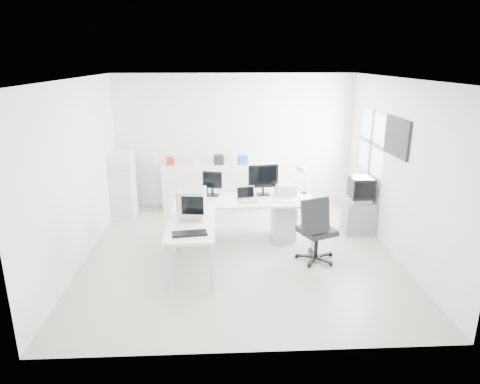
{
  "coord_description": "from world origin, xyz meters",
  "views": [
    {
      "loc": [
        -0.33,
        -6.44,
        3.09
      ],
      "look_at": [
        0.0,
        0.2,
        1.0
      ],
      "focal_mm": 32.0,
      "sensor_mm": 36.0,
      "label": 1
    }
  ],
  "objects_px": {
    "laptop": "(248,195)",
    "crt_tv": "(361,190)",
    "drawer_pedestal": "(283,222)",
    "inkjet_printer": "(195,194)",
    "sideboard": "(210,187)",
    "lcd_monitor_small": "(212,184)",
    "office_chair": "(317,228)",
    "filing_cabinet": "(123,184)",
    "crt_monitor": "(192,205)",
    "lcd_monitor_large": "(263,180)",
    "side_desk": "(192,247)",
    "main_desk": "(244,220)",
    "tv_cabinet": "(359,217)",
    "laser_printer": "(286,190)"
  },
  "relations": [
    {
      "from": "crt_monitor",
      "to": "crt_tv",
      "type": "xyz_separation_m",
      "value": [
        2.98,
        1.1,
        -0.14
      ]
    },
    {
      "from": "office_chair",
      "to": "laser_printer",
      "type": "bearing_deg",
      "value": 84.87
    },
    {
      "from": "laptop",
      "to": "filing_cabinet",
      "type": "height_order",
      "value": "filing_cabinet"
    },
    {
      "from": "inkjet_printer",
      "to": "lcd_monitor_large",
      "type": "relative_size",
      "value": 0.72
    },
    {
      "from": "laser_printer",
      "to": "sideboard",
      "type": "xyz_separation_m",
      "value": [
        -1.39,
        1.46,
        -0.36
      ]
    },
    {
      "from": "inkjet_printer",
      "to": "sideboard",
      "type": "distance_m",
      "value": 1.63
    },
    {
      "from": "drawer_pedestal",
      "to": "crt_monitor",
      "type": "relative_size",
      "value": 1.46
    },
    {
      "from": "crt_monitor",
      "to": "side_desk",
      "type": "bearing_deg",
      "value": -83.23
    },
    {
      "from": "side_desk",
      "to": "tv_cabinet",
      "type": "distance_m",
      "value": 3.27
    },
    {
      "from": "laptop",
      "to": "sideboard",
      "type": "relative_size",
      "value": 0.18
    },
    {
      "from": "office_chair",
      "to": "crt_tv",
      "type": "distance_m",
      "value": 1.54
    },
    {
      "from": "laptop",
      "to": "side_desk",
      "type": "bearing_deg",
      "value": -145.79
    },
    {
      "from": "main_desk",
      "to": "sideboard",
      "type": "height_order",
      "value": "sideboard"
    },
    {
      "from": "laptop",
      "to": "crt_tv",
      "type": "relative_size",
      "value": 0.69
    },
    {
      "from": "crt_monitor",
      "to": "laptop",
      "type": "bearing_deg",
      "value": 46.58
    },
    {
      "from": "filing_cabinet",
      "to": "laser_printer",
      "type": "bearing_deg",
      "value": -20.15
    },
    {
      "from": "main_desk",
      "to": "laptop",
      "type": "xyz_separation_m",
      "value": [
        0.05,
        -0.1,
        0.49
      ]
    },
    {
      "from": "main_desk",
      "to": "drawer_pedestal",
      "type": "bearing_deg",
      "value": 4.09
    },
    {
      "from": "lcd_monitor_small",
      "to": "sideboard",
      "type": "relative_size",
      "value": 0.23
    },
    {
      "from": "side_desk",
      "to": "tv_cabinet",
      "type": "bearing_deg",
      "value": 24.31
    },
    {
      "from": "tv_cabinet",
      "to": "sideboard",
      "type": "relative_size",
      "value": 0.3
    },
    {
      "from": "lcd_monitor_small",
      "to": "crt_monitor",
      "type": "height_order",
      "value": "lcd_monitor_small"
    },
    {
      "from": "side_desk",
      "to": "drawer_pedestal",
      "type": "distance_m",
      "value": 1.93
    },
    {
      "from": "drawer_pedestal",
      "to": "laptop",
      "type": "distance_m",
      "value": 0.87
    },
    {
      "from": "office_chair",
      "to": "sideboard",
      "type": "xyz_separation_m",
      "value": [
        -1.73,
        2.55,
        -0.07
      ]
    },
    {
      "from": "tv_cabinet",
      "to": "sideboard",
      "type": "bearing_deg",
      "value": 152.57
    },
    {
      "from": "laptop",
      "to": "filing_cabinet",
      "type": "distance_m",
      "value": 2.84
    },
    {
      "from": "inkjet_printer",
      "to": "sideboard",
      "type": "bearing_deg",
      "value": 89.81
    },
    {
      "from": "main_desk",
      "to": "inkjet_printer",
      "type": "relative_size",
      "value": 5.91
    },
    {
      "from": "crt_monitor",
      "to": "crt_tv",
      "type": "bearing_deg",
      "value": 26.97
    },
    {
      "from": "lcd_monitor_small",
      "to": "laptop",
      "type": "relative_size",
      "value": 1.27
    },
    {
      "from": "lcd_monitor_large",
      "to": "filing_cabinet",
      "type": "relative_size",
      "value": 0.43
    },
    {
      "from": "laser_printer",
      "to": "main_desk",
      "type": "bearing_deg",
      "value": -167.09
    },
    {
      "from": "side_desk",
      "to": "lcd_monitor_large",
      "type": "xyz_separation_m",
      "value": [
        1.2,
        1.35,
        0.66
      ]
    },
    {
      "from": "office_chair",
      "to": "tv_cabinet",
      "type": "height_order",
      "value": "office_chair"
    },
    {
      "from": "lcd_monitor_large",
      "to": "office_chair",
      "type": "bearing_deg",
      "value": -64.26
    },
    {
      "from": "drawer_pedestal",
      "to": "main_desk",
      "type": "bearing_deg",
      "value": -175.91
    },
    {
      "from": "main_desk",
      "to": "side_desk",
      "type": "xyz_separation_m",
      "value": [
        -0.85,
        -1.1,
        0.0
      ]
    },
    {
      "from": "laser_printer",
      "to": "crt_tv",
      "type": "xyz_separation_m",
      "value": [
        1.38,
        0.03,
        -0.03
      ]
    },
    {
      "from": "crt_monitor",
      "to": "drawer_pedestal",
      "type": "bearing_deg",
      "value": 36.91
    },
    {
      "from": "tv_cabinet",
      "to": "side_desk",
      "type": "bearing_deg",
      "value": -155.69
    },
    {
      "from": "sideboard",
      "to": "filing_cabinet",
      "type": "relative_size",
      "value": 1.48
    },
    {
      "from": "side_desk",
      "to": "lcd_monitor_large",
      "type": "relative_size",
      "value": 2.5
    },
    {
      "from": "office_chair",
      "to": "sideboard",
      "type": "bearing_deg",
      "value": 101.63
    },
    {
      "from": "drawer_pedestal",
      "to": "lcd_monitor_small",
      "type": "bearing_deg",
      "value": 170.91
    },
    {
      "from": "drawer_pedestal",
      "to": "inkjet_printer",
      "type": "xyz_separation_m",
      "value": [
        -1.55,
        0.05,
        0.52
      ]
    },
    {
      "from": "inkjet_printer",
      "to": "laptop",
      "type": "distance_m",
      "value": 0.92
    },
    {
      "from": "side_desk",
      "to": "sideboard",
      "type": "height_order",
      "value": "sideboard"
    },
    {
      "from": "laptop",
      "to": "crt_monitor",
      "type": "bearing_deg",
      "value": -153.99
    },
    {
      "from": "filing_cabinet",
      "to": "side_desk",
      "type": "bearing_deg",
      "value": -58.3
    }
  ]
}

